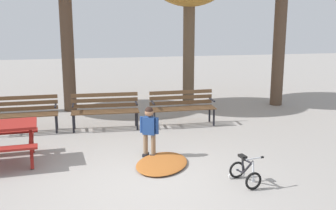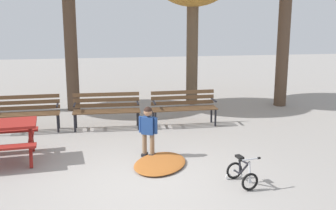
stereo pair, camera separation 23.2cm
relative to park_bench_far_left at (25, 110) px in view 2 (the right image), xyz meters
name	(u,v)px [view 2 (the right image)]	position (x,y,z in m)	size (l,w,h in m)	color
ground	(142,184)	(2.44, -3.52, -0.51)	(36.00, 36.00, 0.00)	gray
park_bench_far_left	(25,110)	(0.00, 0.00, 0.00)	(1.62, 0.52, 0.85)	brown
park_bench_left	(107,108)	(1.91, 0.00, 0.00)	(1.61, 0.48, 0.85)	brown
park_bench_right	(184,105)	(3.80, -0.01, 0.00)	(1.61, 0.51, 0.85)	brown
child_standing	(148,128)	(2.69, -2.18, 0.08)	(0.35, 0.26, 1.01)	#7F664C
kids_bicycle	(242,173)	(4.08, -3.77, -0.31)	(0.45, 0.61, 0.54)	black
leaf_pile	(160,163)	(2.85, -2.69, -0.48)	(1.31, 0.92, 0.07)	#9E5623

